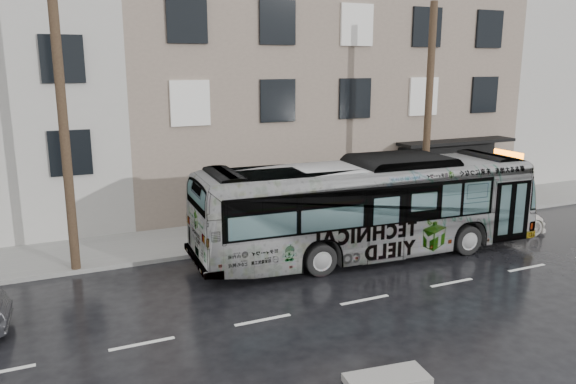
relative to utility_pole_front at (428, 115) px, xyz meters
name	(u,v)px	position (x,y,z in m)	size (l,w,h in m)	color
ground	(324,272)	(-6.50, -3.30, -4.65)	(120.00, 120.00, 0.00)	black
sidewalk	(268,231)	(-6.50, 1.60, -4.58)	(90.00, 3.60, 0.15)	gray
building_taupe	(298,87)	(-1.50, 9.40, 0.85)	(20.00, 12.00, 11.00)	gray
building_filler	(550,75)	(17.50, 9.40, 1.35)	(18.00, 12.00, 12.00)	#ACA9A2
utility_pole_front	(428,115)	(0.00, 0.00, 0.00)	(0.30, 0.30, 9.00)	#443422
utility_pole_rear	(64,132)	(-14.00, 0.00, 0.00)	(0.30, 0.30, 9.00)	#443422
sign_post	(444,191)	(1.10, 0.00, -3.30)	(0.06, 0.06, 2.40)	slate
bus	(369,207)	(-4.28, -2.39, -2.89)	(2.96, 12.65, 3.52)	#B2B2B2
white_sedan	(491,218)	(1.58, -2.34, -3.98)	(1.89, 4.64, 1.35)	white
slush_pile	(387,380)	(-8.40, -9.75, -4.56)	(1.80, 0.80, 0.18)	gray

